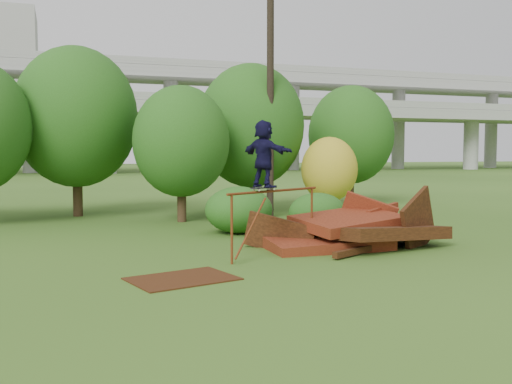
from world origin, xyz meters
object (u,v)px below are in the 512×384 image
object	(u,v)px
skater	(264,154)
flat_plate	(182,279)
utility_pole	(270,76)
scrap_pile	(355,232)

from	to	relation	value
skater	flat_plate	bearing A→B (deg)	99.62
utility_pole	flat_plate	bearing A→B (deg)	-119.63
flat_plate	utility_pole	bearing A→B (deg)	60.37
scrap_pile	skater	bearing A→B (deg)	-167.12
scrap_pile	skater	world-z (taller)	skater
skater	flat_plate	world-z (taller)	skater
skater	flat_plate	size ratio (longest dim) A/B	0.80
flat_plate	utility_pole	distance (m)	12.69
skater	flat_plate	xyz separation A→B (m)	(-2.43, -1.77, -2.57)
skater	flat_plate	distance (m)	3.96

